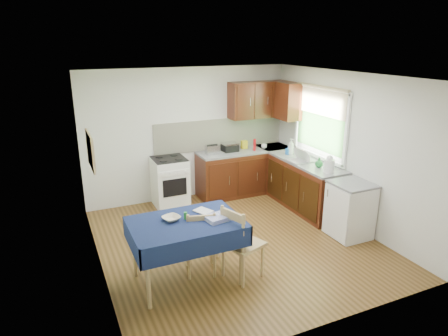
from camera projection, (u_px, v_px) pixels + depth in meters
name	position (u px, v px, depth m)	size (l,w,h in m)	color
floor	(236.00, 241.00, 6.16)	(4.20, 4.20, 0.00)	#4B3214
ceiling	(238.00, 76.00, 5.39)	(4.00, 4.20, 0.02)	white
wall_back	(189.00, 134.00, 7.60)	(4.00, 0.02, 2.50)	silver
wall_front	(330.00, 221.00, 3.96)	(4.00, 0.02, 2.50)	silver
wall_left	(94.00, 184.00, 5.00)	(0.02, 4.20, 2.50)	silver
wall_right	(346.00, 149.00, 6.56)	(0.02, 4.20, 2.50)	silver
base_cabinets	(272.00, 178.00, 7.65)	(1.90, 2.30, 0.86)	#371E09
worktop_back	(245.00, 151.00, 7.86)	(1.90, 0.60, 0.04)	slate
worktop_right	(306.00, 162.00, 7.12)	(0.60, 1.70, 0.04)	slate
worktop_corner	(273.00, 147.00, 8.12)	(0.60, 0.60, 0.04)	slate
splashback	(220.00, 134.00, 7.86)	(2.70, 0.02, 0.60)	white
upper_cabinets	(267.00, 100.00, 7.75)	(1.20, 0.85, 0.70)	#371E09
stove	(170.00, 182.00, 7.39)	(0.60, 0.61, 0.92)	white
window	(320.00, 118.00, 7.03)	(0.04, 1.48, 1.26)	#2C5924
fridge	(350.00, 210.00, 6.21)	(0.58, 0.60, 0.89)	white
corkboard	(91.00, 151.00, 5.16)	(0.04, 0.62, 0.47)	tan
dining_table	(186.00, 229.00, 4.95)	(1.37, 0.93, 0.83)	#101B42
chair_far	(201.00, 240.00, 5.17)	(0.50, 0.50, 0.92)	tan
chair_near	(240.00, 241.00, 5.06)	(0.57, 0.57, 1.01)	tan
toaster	(212.00, 150.00, 7.54)	(0.25, 0.15, 0.19)	#BCBBC0
sandwich_press	(230.00, 147.00, 7.74)	(0.29, 0.25, 0.17)	black
sauce_bottle	(255.00, 145.00, 7.77)	(0.05, 0.05, 0.23)	red
yellow_packet	(244.00, 145.00, 7.93)	(0.12, 0.08, 0.16)	yellow
dish_rack	(302.00, 160.00, 7.13)	(0.46, 0.35, 0.22)	#939398
kettle	(329.00, 165.00, 6.49)	(0.17, 0.17, 0.29)	white
cup	(264.00, 146.00, 7.94)	(0.11, 0.11, 0.09)	white
soap_bottle_a	(291.00, 147.00, 7.50)	(0.11, 0.12, 0.30)	white
soap_bottle_b	(288.00, 150.00, 7.52)	(0.08, 0.08, 0.17)	blue
soap_bottle_c	(319.00, 162.00, 6.76)	(0.13, 0.13, 0.17)	#217B35
plate_bowl	(171.00, 218.00, 4.94)	(0.21, 0.21, 0.05)	beige
book	(199.00, 213.00, 5.13)	(0.17, 0.23, 0.02)	white
spice_jar	(186.00, 216.00, 4.97)	(0.05, 0.05, 0.09)	#23802C
tea_towel	(218.00, 218.00, 4.96)	(0.30, 0.24, 0.05)	#2A369C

